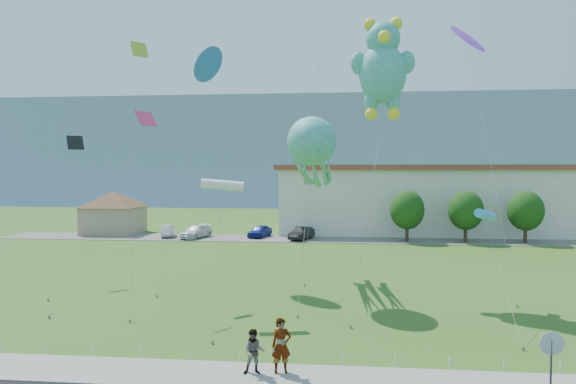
{
  "coord_description": "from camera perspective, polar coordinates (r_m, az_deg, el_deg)",
  "views": [
    {
      "loc": [
        2.84,
        -20.81,
        7.52
      ],
      "look_at": [
        -0.03,
        8.0,
        6.31
      ],
      "focal_mm": 32.0,
      "sensor_mm": 36.0,
      "label": 1
    }
  ],
  "objects": [
    {
      "name": "teddy_bear_kite",
      "position": [
        33.38,
        10.47,
        13.6
      ],
      "size": [
        4.13,
        9.67,
        17.02
      ],
      "color": "teal",
      "rests_on": "ground"
    },
    {
      "name": "warehouse",
      "position": [
        68.91,
        25.32,
        -0.67
      ],
      "size": [
        61.0,
        15.0,
        8.2
      ],
      "color": "beige",
      "rests_on": "ground"
    },
    {
      "name": "parked_car_silver",
      "position": [
        59.71,
        -13.25,
        -4.24
      ],
      "size": [
        2.53,
        4.11,
        1.28
      ],
      "primitive_type": "imported",
      "rotation": [
        0.0,
        0.0,
        0.33
      ],
      "color": "#ACABB2",
      "rests_on": "parking_strip"
    },
    {
      "name": "tree_mid",
      "position": [
        56.52,
        19.14,
        -1.94
      ],
      "size": [
        3.6,
        3.6,
        5.47
      ],
      "color": "#3F2B19",
      "rests_on": "ground"
    },
    {
      "name": "tree_near",
      "position": [
        55.43,
        13.1,
        -1.95
      ],
      "size": [
        3.6,
        3.6,
        5.47
      ],
      "color": "#3F2B19",
      "rests_on": "ground"
    },
    {
      "name": "hill_ridge",
      "position": [
        140.93,
        4.54,
        4.4
      ],
      "size": [
        160.0,
        50.0,
        25.0
      ],
      "primitive_type": "cube",
      "color": "#738C9F",
      "rests_on": "ground"
    },
    {
      "name": "tree_far",
      "position": [
        58.21,
        24.9,
        -1.91
      ],
      "size": [
        3.6,
        3.6,
        5.47
      ],
      "color": "#3F2B19",
      "rests_on": "ground"
    },
    {
      "name": "pedestrian_left",
      "position": [
        19.61,
        -0.75,
        -16.7
      ],
      "size": [
        0.84,
        0.67,
        2.01
      ],
      "primitive_type": "imported",
      "rotation": [
        0.0,
        0.0,
        0.3
      ],
      "color": "gray",
      "rests_on": "sidewalk"
    },
    {
      "name": "small_kite_cyan",
      "position": [
        30.24,
        21.11,
        -2.48
      ],
      "size": [
        0.66,
        8.32,
        5.51
      ],
      "color": "#349EEB",
      "rests_on": "ground"
    },
    {
      "name": "pedestrian_right",
      "position": [
        19.61,
        -3.78,
        -17.29
      ],
      "size": [
        0.86,
        0.7,
        1.64
      ],
      "primitive_type": "imported",
      "rotation": [
        0.0,
        0.0,
        0.11
      ],
      "color": "gray",
      "rests_on": "sidewalk"
    },
    {
      "name": "ground",
      "position": [
        22.31,
        -2.06,
        -17.31
      ],
      "size": [
        160.0,
        160.0,
        0.0
      ],
      "primitive_type": "plane",
      "color": "#345919",
      "rests_on": "ground"
    },
    {
      "name": "small_kite_yellow",
      "position": [
        34.55,
        -16.3,
        11.94
      ],
      "size": [
        3.48,
        9.31,
        15.89
      ],
      "color": "#ACC22D",
      "rests_on": "ground"
    },
    {
      "name": "pavilion",
      "position": [
        64.8,
        -18.81,
        -1.72
      ],
      "size": [
        9.2,
        9.2,
        5.0
      ],
      "color": "tan",
      "rests_on": "ground"
    },
    {
      "name": "stop_sign",
      "position": [
        18.76,
        27.22,
        -15.4
      ],
      "size": [
        0.8,
        0.07,
        2.5
      ],
      "color": "slate",
      "rests_on": "ground"
    },
    {
      "name": "sidewalk",
      "position": [
        19.75,
        -3.2,
        -19.83
      ],
      "size": [
        80.0,
        2.5,
        0.1
      ],
      "primitive_type": "cube",
      "color": "gray",
      "rests_on": "ground"
    },
    {
      "name": "small_kite_pink",
      "position": [
        30.12,
        -16.51,
        5.72
      ],
      "size": [
        4.4,
        4.55,
        10.91
      ],
      "color": "#D02E5D",
      "rests_on": "ground"
    },
    {
      "name": "rope_fence",
      "position": [
        21.01,
        -2.56,
        -17.85
      ],
      "size": [
        26.05,
        0.05,
        0.5
      ],
      "color": "white",
      "rests_on": "ground"
    },
    {
      "name": "parking_strip",
      "position": [
        56.38,
        2.76,
        -5.25
      ],
      "size": [
        70.0,
        6.0,
        0.06
      ],
      "primitive_type": "cube",
      "color": "#59544C",
      "rests_on": "ground"
    },
    {
      "name": "parked_car_black",
      "position": [
        55.67,
        1.53,
        -4.6
      ],
      "size": [
        2.74,
        4.42,
        1.37
      ],
      "primitive_type": "imported",
      "rotation": [
        0.0,
        0.0,
        -0.33
      ],
      "color": "black",
      "rests_on": "parking_strip"
    },
    {
      "name": "small_kite_black",
      "position": [
        38.74,
        -22.8,
        3.57
      ],
      "size": [
        2.73,
        7.86,
        9.94
      ],
      "color": "black",
      "rests_on": "ground"
    },
    {
      "name": "small_kite_purple",
      "position": [
        39.2,
        19.47,
        15.29
      ],
      "size": [
        1.8,
        9.05,
        17.46
      ],
      "color": "purple",
      "rests_on": "ground"
    },
    {
      "name": "small_kite_blue",
      "position": [
        37.77,
        -8.99,
        13.35
      ],
      "size": [
        2.37,
        7.55,
        15.74
      ],
      "color": "blue",
      "rests_on": "ground"
    },
    {
      "name": "octopus_kite",
      "position": [
        31.51,
        2.76,
        4.35
      ],
      "size": [
        2.91,
        10.95,
        10.72
      ],
      "color": "teal",
      "rests_on": "ground"
    },
    {
      "name": "small_kite_white",
      "position": [
        27.0,
        -7.3,
        0.68
      ],
      "size": [
        0.94,
        6.04,
        7.21
      ],
      "color": "white",
      "rests_on": "ground"
    },
    {
      "name": "parked_car_white",
      "position": [
        58.03,
        -10.19,
        -4.35
      ],
      "size": [
        3.19,
        5.11,
        1.38
      ],
      "primitive_type": "imported",
      "rotation": [
        0.0,
        0.0,
        -0.28
      ],
      "color": "silver",
      "rests_on": "parking_strip"
    },
    {
      "name": "parked_car_blue",
      "position": [
        57.86,
        -3.14,
        -4.36
      ],
      "size": [
        2.68,
        4.24,
        1.35
      ],
      "primitive_type": "imported",
      "rotation": [
        0.0,
        0.0,
        -0.3
      ],
      "color": "navy",
      "rests_on": "parking_strip"
    }
  ]
}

